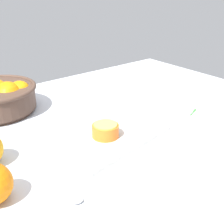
{
  "coord_description": "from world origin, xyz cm",
  "views": [
    {
      "loc": [
        -50.0,
        -63.18,
        40.86
      ],
      "look_at": [
        -1.07,
        -2.24,
        5.73
      ],
      "focal_mm": 50.21,
      "sensor_mm": 36.0,
      "label": 1
    }
  ],
  "objects": [
    {
      "name": "herb_sprig_0",
      "position": [
        27.14,
        -8.6,
        0.27
      ],
      "size": [
        5.9,
        2.53,
        0.91
      ],
      "color": "#378133",
      "rests_on": "ground_plane"
    },
    {
      "name": "orange_half_0",
      "position": [
        -5.9,
        -5.52,
        2.99
      ],
      "size": [
        7.05,
        7.05,
        3.65
      ],
      "color": "orange",
      "rests_on": "cutting_board"
    },
    {
      "name": "spoon",
      "position": [
        -22.77,
        -22.49,
        0.44
      ],
      "size": [
        13.19,
        7.44,
        1.0
      ],
      "color": "silver",
      "rests_on": "ground_plane"
    },
    {
      "name": "ground_plane",
      "position": [
        0.0,
        0.0,
        -1.5
      ],
      "size": [
        128.0,
        95.71,
        3.0
      ],
      "primitive_type": "cube",
      "color": "silver"
    },
    {
      "name": "cutting_board",
      "position": [
        -4.8,
        -4.63,
        0.6
      ],
      "size": [
        33.23,
        24.46,
        1.2
      ],
      "primitive_type": "cube",
      "rotation": [
        0.0,
        0.0,
        0.15
      ],
      "color": "beige",
      "rests_on": "ground_plane"
    }
  ]
}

